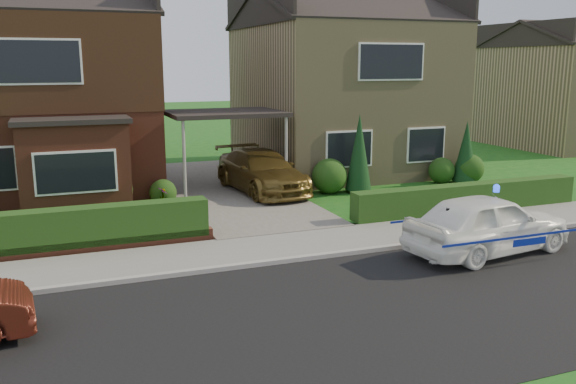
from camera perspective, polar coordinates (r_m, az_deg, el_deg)
name	(u,v)px	position (r m, az deg, el deg)	size (l,w,h in m)	color
ground	(389,308)	(11.43, 9.42, -10.67)	(120.00, 120.00, 0.00)	#165115
road	(389,308)	(11.43, 9.42, -10.67)	(60.00, 6.00, 0.02)	black
kerb	(320,256)	(13.94, 3.02, -6.03)	(60.00, 0.16, 0.12)	#9E9993
sidewalk	(302,244)	(14.86, 1.36, -4.90)	(60.00, 2.00, 0.10)	slate
driveway	(226,190)	(21.20, -5.83, 0.22)	(3.80, 12.00, 0.12)	#666059
house_left	(38,79)	(22.93, -22.36, 9.73)	(7.50, 9.53, 7.25)	brown
house_right	(340,80)	(25.64, 4.92, 10.39)	(7.50, 8.06, 7.25)	#98865D
carport_link	(225,115)	(20.78, -5.95, 7.22)	(3.80, 3.00, 2.77)	black
dwarf_wall	(46,251)	(14.92, -21.68, -5.19)	(7.70, 0.25, 0.36)	brown
hedge_left	(47,257)	(15.12, -21.62, -5.68)	(7.50, 0.55, 0.90)	black
hedge_right	(467,214)	(18.79, 16.40, -1.94)	(7.50, 0.55, 0.80)	black
shrub_left_mid	(110,191)	(18.75, -16.31, 0.10)	(1.32, 1.32, 1.32)	black
shrub_left_near	(163,193)	(19.28, -11.61, -0.06)	(0.84, 0.84, 0.84)	black
shrub_right_near	(329,176)	(20.71, 3.90, 1.49)	(1.20, 1.20, 1.20)	black
shrub_right_mid	(442,171)	(23.12, 14.18, 1.96)	(0.96, 0.96, 0.96)	black
shrub_right_far	(469,169)	(23.47, 16.60, 2.12)	(1.08, 1.08, 1.08)	black
conifer_a	(359,155)	(20.86, 6.66, 3.47)	(0.90, 0.90, 2.60)	black
conifer_b	(466,154)	(23.26, 16.29, 3.45)	(0.90, 0.90, 2.20)	black
neighbour_right	(565,97)	(35.76, 24.48, 8.12)	(6.50, 7.00, 5.20)	#98865D
police_car	(488,224)	(14.86, 18.20, -2.87)	(3.85, 4.37, 1.59)	white
driveway_car	(262,171)	(20.49, -2.49, 1.97)	(1.91, 4.71, 1.37)	brown
potted_plant_c	(163,199)	(18.70, -11.59, -0.67)	(0.39, 0.39, 0.69)	gray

